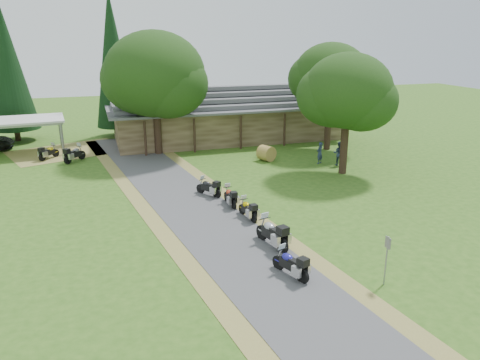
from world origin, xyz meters
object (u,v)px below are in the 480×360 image
object	(u,v)px
motorcycle_row_a	(290,262)
motorcycle_row_b	(272,232)
motorcycle_row_e	(208,186)
motorcycle_row_d	(230,196)
motorcycle_carport_b	(74,153)
lodge	(226,112)
motorcycle_row_c	(248,208)
hay_bale	(266,153)
carport	(23,136)
motorcycle_carport_a	(49,151)

from	to	relation	value
motorcycle_row_a	motorcycle_row_b	xyz separation A→B (m)	(0.32, 2.86, 0.11)
motorcycle_row_b	motorcycle_row_e	size ratio (longest dim) A/B	1.23
motorcycle_row_d	motorcycle_carport_b	xyz separation A→B (m)	(-8.64, 12.82, 0.08)
lodge	motorcycle_row_c	bearing A→B (deg)	-102.82
motorcycle_carport_b	hay_bale	world-z (taller)	motorcycle_carport_b
motorcycle_row_c	hay_bale	xyz separation A→B (m)	(5.15, 10.80, 0.02)
lodge	carport	xyz separation A→B (m)	(-17.43, -0.60, -1.03)
motorcycle_carport_a	motorcycle_row_e	bearing A→B (deg)	-99.27
motorcycle_row_a	motorcycle_row_b	size ratio (longest dim) A/B	0.85
carport	motorcycle_carport_a	size ratio (longest dim) A/B	3.72
motorcycle_row_c	motorcycle_carport_b	distance (m)	17.48
lodge	motorcycle_row_e	world-z (taller)	lodge
motorcycle_row_e	motorcycle_carport_b	xyz separation A→B (m)	(-7.87, 10.81, 0.08)
motorcycle_row_b	hay_bale	distance (m)	15.24
motorcycle_row_a	motorcycle_row_e	world-z (taller)	motorcycle_row_a
lodge	motorcycle_carport_a	distance (m)	15.80
lodge	motorcycle_carport_b	xyz separation A→B (m)	(-13.43, -4.60, -1.79)
lodge	motorcycle_row_a	xyz separation A→B (m)	(-4.79, -26.00, -1.84)
motorcycle_row_b	motorcycle_row_a	bearing A→B (deg)	159.73
motorcycle_row_e	hay_bale	xyz separation A→B (m)	(6.25, 6.61, 0.00)
carport	hay_bale	bearing A→B (deg)	-28.97
lodge	hay_bale	xyz separation A→B (m)	(0.69, -8.80, -1.86)
motorcycle_carport_a	motorcycle_carport_b	world-z (taller)	motorcycle_carport_b
carport	motorcycle_row_a	distance (m)	28.38
carport	motorcycle_carport_b	bearing A→B (deg)	-49.59
carport	hay_bale	xyz separation A→B (m)	(18.12, -8.20, -0.83)
lodge	carport	size ratio (longest dim) A/B	3.26
motorcycle_row_d	motorcycle_row_b	bearing A→B (deg)	-178.42
motorcycle_row_a	motorcycle_row_e	bearing A→B (deg)	-16.20
motorcycle_row_e	motorcycle_carport_a	distance (m)	15.68
motorcycle_row_a	carport	bearing A→B (deg)	6.12
motorcycle_row_b	motorcycle_row_e	bearing A→B (deg)	-5.96
carport	motorcycle_row_a	world-z (taller)	carport
motorcycle_row_a	motorcycle_row_b	distance (m)	2.88
motorcycle_carport_a	hay_bale	xyz separation A→B (m)	(16.06, -5.63, -0.02)
motorcycle_row_d	lodge	bearing A→B (deg)	-16.95
lodge	motorcycle_carport_a	bearing A→B (deg)	-168.33
motorcycle_row_d	motorcycle_carport_a	size ratio (longest dim) A/B	0.96
carport	motorcycle_carport_b	size ratio (longest dim) A/B	3.40
carport	motorcycle_row_e	world-z (taller)	carport
motorcycle_carport_a	motorcycle_row_b	bearing A→B (deg)	-109.39
motorcycle_row_c	hay_bale	distance (m)	11.97
motorcycle_row_b	motorcycle_row_e	distance (m)	7.81
motorcycle_row_c	motorcycle_carport_a	xyz separation A→B (m)	(-10.91, 16.43, 0.03)
lodge	hay_bale	distance (m)	9.02
motorcycle_row_e	hay_bale	size ratio (longest dim) A/B	1.45
motorcycle_row_b	hay_bale	world-z (taller)	motorcycle_row_b
carport	hay_bale	world-z (taller)	carport
lodge	motorcycle_row_b	world-z (taller)	lodge
motorcycle_row_c	hay_bale	bearing A→B (deg)	-34.59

